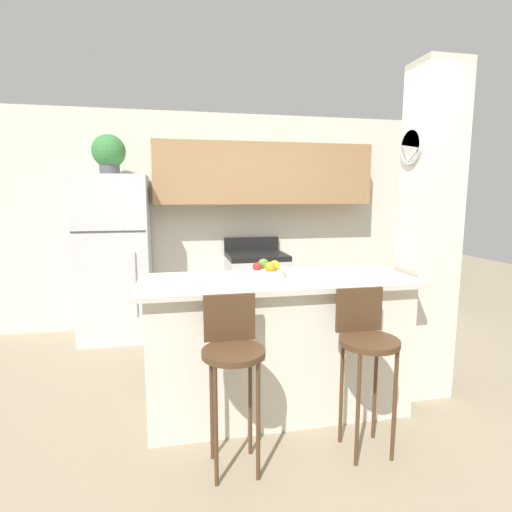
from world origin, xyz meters
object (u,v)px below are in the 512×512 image
at_px(bar_stool_left, 233,355).
at_px(bar_stool_right, 366,345).
at_px(refrigerator, 114,258).
at_px(stove_range, 256,291).
at_px(fruit_bowl, 266,271).
at_px(potted_plant_on_fridge, 109,153).

height_order(bar_stool_left, bar_stool_right, same).
distance_m(refrigerator, stove_range, 1.65).
distance_m(refrigerator, bar_stool_right, 3.00).
bearing_deg(fruit_bowl, bar_stool_left, -117.70).
height_order(stove_range, potted_plant_on_fridge, potted_plant_on_fridge).
height_order(potted_plant_on_fridge, fruit_bowl, potted_plant_on_fridge).
height_order(stove_range, bar_stool_right, stove_range).
distance_m(stove_range, fruit_bowl, 1.85).
bearing_deg(refrigerator, stove_range, -0.05).
relative_size(stove_range, potted_plant_on_fridge, 2.54).
relative_size(stove_range, bar_stool_left, 1.06).
relative_size(stove_range, fruit_bowl, 3.67).
xyz_separation_m(refrigerator, bar_stool_left, (0.95, -2.40, -0.22)).
height_order(bar_stool_right, potted_plant_on_fridge, potted_plant_on_fridge).
height_order(stove_range, fruit_bowl, fruit_bowl).
height_order(stove_range, bar_stool_left, stove_range).
distance_m(stove_range, potted_plant_on_fridge, 2.23).
bearing_deg(potted_plant_on_fridge, fruit_bowl, -53.07).
bearing_deg(bar_stool_right, potted_plant_on_fridge, 126.49).
distance_m(bar_stool_left, bar_stool_right, 0.82).
bearing_deg(bar_stool_right, refrigerator, 126.49).
xyz_separation_m(refrigerator, fruit_bowl, (1.30, -1.73, 0.13)).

